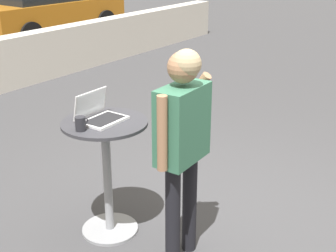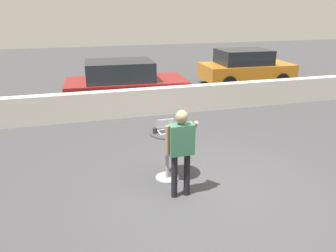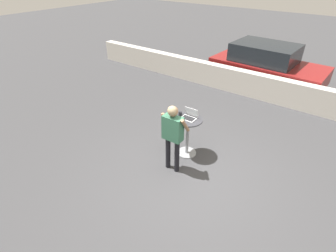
# 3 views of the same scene
# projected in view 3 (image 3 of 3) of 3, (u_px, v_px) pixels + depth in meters

# --- Properties ---
(ground_plane) EXTENTS (50.00, 50.00, 0.00)m
(ground_plane) POSITION_uv_depth(u_px,v_px,m) (191.00, 178.00, 5.75)
(ground_plane) COLOR #3D3D3F
(pavement_kerb) EXTENTS (15.56, 0.35, 0.85)m
(pavement_kerb) POSITION_uv_depth(u_px,v_px,m) (268.00, 88.00, 8.83)
(pavement_kerb) COLOR beige
(pavement_kerb) RESTS_ON ground_plane
(cafe_table) EXTENTS (0.67, 0.67, 0.98)m
(cafe_table) POSITION_uv_depth(u_px,v_px,m) (188.00, 132.00, 6.19)
(cafe_table) COLOR gray
(cafe_table) RESTS_ON ground_plane
(laptop) EXTENTS (0.34, 0.28, 0.22)m
(laptop) POSITION_uv_depth(u_px,v_px,m) (189.00, 116.00, 6.00)
(laptop) COLOR silver
(laptop) RESTS_ON cafe_table
(coffee_mug) EXTENTS (0.12, 0.08, 0.11)m
(coffee_mug) POSITION_uv_depth(u_px,v_px,m) (180.00, 114.00, 6.10)
(coffee_mug) COLOR #232328
(coffee_mug) RESTS_ON cafe_table
(standing_person) EXTENTS (0.57, 0.37, 1.63)m
(standing_person) POSITION_uv_depth(u_px,v_px,m) (173.00, 131.00, 5.48)
(standing_person) COLOR black
(standing_person) RESTS_ON ground_plane
(parked_car_near_street) EXTENTS (4.11, 2.15, 1.55)m
(parked_car_near_street) POSITION_uv_depth(u_px,v_px,m) (266.00, 65.00, 9.74)
(parked_car_near_street) COLOR maroon
(parked_car_near_street) RESTS_ON ground_plane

